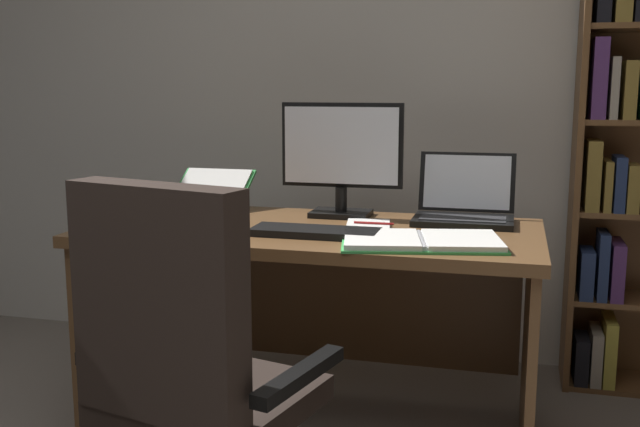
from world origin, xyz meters
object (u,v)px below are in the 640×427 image
at_px(pen, 374,223).
at_px(open_binder, 422,241).
at_px(desk, 318,279).
at_px(computer_mouse, 230,225).
at_px(keyboard, 315,232).
at_px(notepad, 368,225).
at_px(reading_stand_with_book, 212,190).
at_px(office_chair, 192,398).
at_px(laptop, 464,207).
at_px(coffee_mug, 152,201).
at_px(monitor, 342,160).

bearing_deg(pen, open_binder, -51.12).
xyz_separation_m(desk, computer_mouse, (-0.25, -0.21, 0.22)).
distance_m(keyboard, notepad, 0.24).
xyz_separation_m(computer_mouse, reading_stand_with_book, (-0.25, 0.43, 0.05)).
bearing_deg(office_chair, laptop, 72.46).
bearing_deg(keyboard, coffee_mug, 162.09).
xyz_separation_m(desk, coffee_mug, (-0.66, 0.01, 0.26)).
xyz_separation_m(laptop, coffee_mug, (-1.16, -0.16, 0.00)).
height_order(reading_stand_with_book, open_binder, reading_stand_with_book).
bearing_deg(laptop, coffee_mug, -172.37).
bearing_deg(reading_stand_with_book, monitor, -5.46).
xyz_separation_m(monitor, coffee_mug, (-0.71, -0.15, -0.16)).
bearing_deg(reading_stand_with_book, coffee_mug, -128.26).
bearing_deg(notepad, office_chair, -110.61).
relative_size(monitor, computer_mouse, 4.42).
height_order(reading_stand_with_book, coffee_mug, reading_stand_with_book).
bearing_deg(notepad, monitor, 126.76).
relative_size(laptop, notepad, 1.67).
bearing_deg(monitor, notepad, -53.24).
xyz_separation_m(monitor, laptop, (0.46, 0.00, -0.16)).
xyz_separation_m(desk, monitor, (0.05, 0.17, 0.42)).
distance_m(monitor, coffee_mug, 0.74).
height_order(desk, notepad, notepad).
distance_m(laptop, computer_mouse, 0.85).
bearing_deg(notepad, reading_stand_with_book, 160.80).
relative_size(desk, notepad, 7.44).
distance_m(desk, notepad, 0.28).
distance_m(desk, open_binder, 0.53).
relative_size(monitor, open_binder, 0.85).
height_order(desk, coffee_mug, coffee_mug).
relative_size(laptop, keyboard, 0.84).
xyz_separation_m(keyboard, reading_stand_with_book, (-0.55, 0.43, 0.06)).
height_order(reading_stand_with_book, pen, reading_stand_with_book).
bearing_deg(reading_stand_with_book, desk, -23.63).
height_order(desk, monitor, monitor).
xyz_separation_m(laptop, pen, (-0.30, -0.19, -0.04)).
bearing_deg(office_chair, desk, 96.03).
xyz_separation_m(laptop, open_binder, (-0.10, -0.43, -0.04)).
bearing_deg(notepad, coffee_mug, 177.62).
height_order(office_chair, pen, office_chair).
xyz_separation_m(open_binder, pen, (-0.20, 0.24, 0.00)).
relative_size(computer_mouse, notepad, 0.50).
bearing_deg(laptop, open_binder, -103.00).
distance_m(office_chair, laptop, 1.24).
bearing_deg(coffee_mug, computer_mouse, -29.31).
bearing_deg(monitor, desk, -106.03).
height_order(laptop, notepad, laptop).
bearing_deg(pen, keyboard, -129.51).
height_order(open_binder, pen, open_binder).
bearing_deg(computer_mouse, coffee_mug, 150.69).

